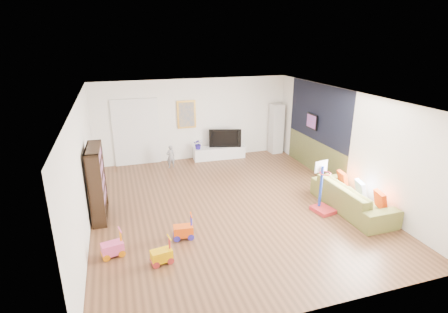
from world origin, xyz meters
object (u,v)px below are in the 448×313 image
object	(u,v)px
media_console	(219,153)
basketball_hoop	(325,188)
bookshelf	(97,183)
sofa	(352,197)

from	to	relation	value
media_console	basketball_hoop	xyz separation A→B (m)	(1.26, -4.46, 0.42)
basketball_hoop	bookshelf	bearing A→B (deg)	153.81
bookshelf	basketball_hoop	xyz separation A→B (m)	(5.08, -1.36, -0.23)
media_console	basketball_hoop	size ratio (longest dim) A/B	1.41
media_console	bookshelf	distance (m)	4.96
sofa	basketball_hoop	size ratio (longest dim) A/B	1.84
bookshelf	basketball_hoop	distance (m)	5.26
media_console	sofa	xyz separation A→B (m)	(1.96, -4.59, 0.13)
media_console	bookshelf	world-z (taller)	bookshelf
sofa	basketball_hoop	distance (m)	0.76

